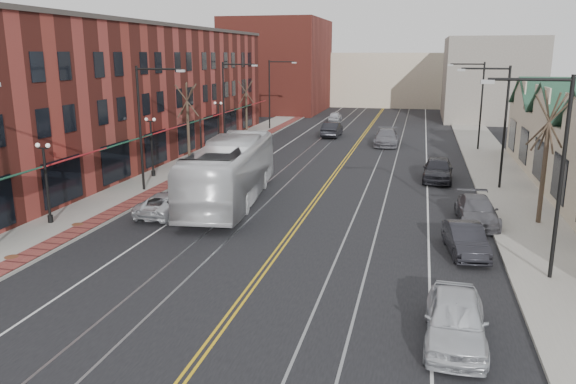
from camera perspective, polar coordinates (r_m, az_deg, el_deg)
The scene contains 31 objects.
ground at distance 20.08m, azimuth -5.94°, elevation -12.49°, with size 160.00×160.00×0.00m, color black.
sidewalk_left at distance 42.07m, azimuth -12.52°, elevation 1.46°, with size 4.00×120.00×0.15m, color gray.
sidewalk_right at distance 38.44m, azimuth 21.74°, elevation -0.38°, with size 4.00×120.00×0.15m, color gray.
building_left at distance 50.71m, azimuth -16.64°, elevation 9.49°, with size 10.00×50.00×11.00m, color maroon.
backdrop_left at distance 89.72m, azimuth -1.01°, elevation 12.69°, with size 14.00×18.00×14.00m, color maroon.
backdrop_mid at distance 102.22m, azimuth 10.04°, elevation 11.23°, with size 22.00×14.00×9.00m, color #BEB092.
backdrop_right at distance 82.50m, azimuth 19.83°, elevation 10.74°, with size 12.00×16.00×11.00m, color slate.
streetlight_l_1 at distance 37.33m, azimuth -14.25°, elevation 7.52°, with size 3.33×0.25×8.00m.
streetlight_l_2 at distance 52.00m, azimuth -6.09°, elevation 9.55°, with size 3.33×0.25×8.00m.
streetlight_l_3 at distance 67.27m, azimuth -1.53°, elevation 10.60°, with size 3.33×0.25×8.00m.
streetlight_r_0 at distance 23.79m, azimuth 25.16°, elevation 3.20°, with size 3.33×0.25×8.00m.
streetlight_r_1 at distance 39.45m, azimuth 20.61°, elevation 7.39°, with size 3.33×0.25×8.00m.
streetlight_r_2 at distance 55.30m, azimuth 18.63°, elevation 9.17°, with size 3.33×0.25×8.00m.
lamppost_l_1 at distance 31.99m, azimuth -23.30°, elevation 0.67°, with size 0.84×0.28×4.27m.
lamppost_l_2 at distance 42.03m, azimuth -13.66°, elevation 4.34°, with size 0.84×0.28×4.27m.
lamppost_l_3 at distance 54.74m, azimuth -7.06°, elevation 6.77°, with size 0.84×0.28×4.27m.
tree_left_near at distance 47.10m, azimuth -10.14°, elevation 7.12°, with size 1.78×1.37×6.48m.
tree_left_far at distance 62.06m, azimuth -4.26°, elevation 8.67°, with size 1.66×1.28×6.02m.
tree_right_mid at distance 32.02m, azimuth 24.69°, elevation 3.37°, with size 1.90×1.46×6.93m.
manhole_mid at distance 27.80m, azimuth -26.28°, elevation -5.93°, with size 0.60×0.60×0.02m, color #592D19.
manhole_far at distance 31.58m, azimuth -20.60°, elevation -3.09°, with size 0.60×0.60×0.02m, color #592D19.
traffic_signal at distance 44.69m, azimuth -8.84°, elevation 5.31°, with size 0.18×0.15×3.80m.
transit_bus at distance 34.30m, azimuth -5.88°, elevation 2.07°, with size 3.21×13.72×3.82m, color silver.
parked_suv at distance 32.34m, azimuth -12.06°, elevation -1.16°, with size 2.22×4.81×1.34m, color silver.
parked_car_a at distance 18.79m, azimuth 16.64°, elevation -12.28°, with size 1.88×4.67×1.59m, color silver.
parked_car_b at distance 26.78m, azimuth 17.57°, elevation -4.62°, with size 1.47×4.21×1.39m, color black.
parked_car_c at distance 31.69m, azimuth 18.63°, elevation -1.82°, with size 2.00×4.91×1.43m, color #59585F.
parked_car_d at distance 41.50m, azimuth 14.98°, elevation 2.25°, with size 2.01×5.01×1.71m, color #222328.
distant_car_left at distance 61.90m, azimuth 4.50°, elevation 6.36°, with size 1.72×4.93×1.62m, color black.
distant_car_right at distance 56.62m, azimuth 9.96°, elevation 5.49°, with size 2.28×5.61×1.63m, color slate.
distant_car_far at distance 76.07m, azimuth 4.80°, elevation 7.65°, with size 1.59×3.95×1.35m, color silver.
Camera 1 is at (6.08, -16.94, 8.91)m, focal length 35.00 mm.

